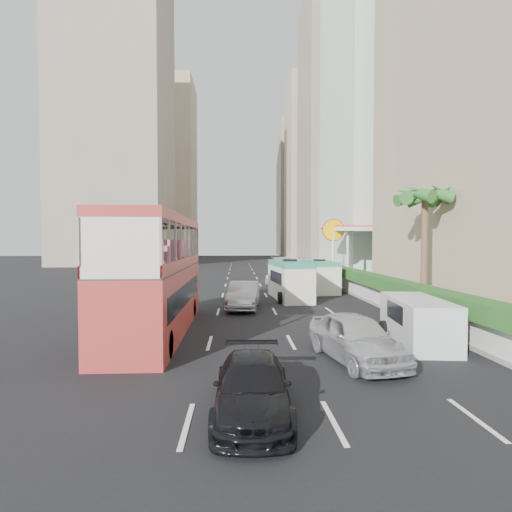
{
  "coord_description": "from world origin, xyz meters",
  "views": [
    {
      "loc": [
        -2.5,
        -17.53,
        3.95
      ],
      "look_at": [
        -1.5,
        4.0,
        3.2
      ],
      "focal_mm": 28.0,
      "sensor_mm": 36.0,
      "label": 1
    }
  ],
  "objects": [
    {
      "name": "double_decker_bus",
      "position": [
        -6.0,
        0.0,
        2.53
      ],
      "size": [
        2.5,
        11.0,
        5.06
      ],
      "primitive_type": "cube",
      "color": "#B7362F",
      "rests_on": "ground"
    },
    {
      "name": "palm_tree",
      "position": [
        7.8,
        4.0,
        3.38
      ],
      "size": [
        0.36,
        0.36,
        6.4
      ],
      "primitive_type": "cylinder",
      "color": "brown",
      "rests_on": "sidewalk"
    },
    {
      "name": "sidewalk",
      "position": [
        9.0,
        25.0,
        0.09
      ],
      "size": [
        6.0,
        120.0,
        0.18
      ],
      "primitive_type": "cube",
      "color": "#99968C",
      "rests_on": "ground"
    },
    {
      "name": "kerb_wall",
      "position": [
        6.2,
        14.0,
        0.68
      ],
      "size": [
        0.3,
        44.0,
        1.0
      ],
      "primitive_type": "cube",
      "color": "silver",
      "rests_on": "sidewalk"
    },
    {
      "name": "tower_far_a",
      "position": [
        17.0,
        82.0,
        22.0
      ],
      "size": [
        14.0,
        14.0,
        44.0
      ],
      "primitive_type": "cube",
      "color": "tan",
      "rests_on": "ground"
    },
    {
      "name": "panel_van_near",
      "position": [
        4.48,
        -2.47,
        0.88
      ],
      "size": [
        2.21,
        4.56,
        1.76
      ],
      "primitive_type": "cube",
      "rotation": [
        0.0,
        0.0,
        -0.11
      ],
      "color": "silver",
      "rests_on": "ground"
    },
    {
      "name": "tower_left_b",
      "position": [
        -22.0,
        90.0,
        23.0
      ],
      "size": [
        16.0,
        16.0,
        46.0
      ],
      "primitive_type": "cube",
      "color": "tan",
      "rests_on": "ground"
    },
    {
      "name": "van_asset",
      "position": [
        1.38,
        17.65,
        0.0
      ],
      "size": [
        2.74,
        4.74,
        1.24
      ],
      "primitive_type": "imported",
      "rotation": [
        0.0,
        0.0,
        0.16
      ],
      "color": "silver",
      "rests_on": "ground"
    },
    {
      "name": "car_black",
      "position": [
        -2.17,
        -8.46,
        0.0
      ],
      "size": [
        1.86,
        4.31,
        1.24
      ],
      "primitive_type": "imported",
      "rotation": [
        0.0,
        0.0,
        -0.03
      ],
      "color": "black",
      "rests_on": "ground"
    },
    {
      "name": "ground_plane",
      "position": [
        0.0,
        0.0,
        0.0
      ],
      "size": [
        200.0,
        200.0,
        0.0
      ],
      "primitive_type": "plane",
      "color": "black",
      "rests_on": "ground"
    },
    {
      "name": "minibus_far",
      "position": [
        4.03,
        13.99,
        1.23
      ],
      "size": [
        2.21,
        5.65,
        2.45
      ],
      "primitive_type": "cube",
      "rotation": [
        0.0,
        0.0,
        0.07
      ],
      "color": "silver",
      "rests_on": "ground"
    },
    {
      "name": "car_silver_lane_b",
      "position": [
        1.4,
        -4.59,
        0.0
      ],
      "size": [
        2.71,
        4.91,
        1.58
      ],
      "primitive_type": "imported",
      "rotation": [
        0.0,
        0.0,
        0.19
      ],
      "color": "silver",
      "rests_on": "ground"
    },
    {
      "name": "minibus_near",
      "position": [
        1.12,
        9.89,
        1.32
      ],
      "size": [
        2.57,
        6.11,
        2.63
      ],
      "primitive_type": "cube",
      "rotation": [
        0.0,
        0.0,
        0.1
      ],
      "color": "silver",
      "rests_on": "ground"
    },
    {
      "name": "tower_far_b",
      "position": [
        17.0,
        104.0,
        20.0
      ],
      "size": [
        14.0,
        14.0,
        40.0
      ],
      "primitive_type": "cube",
      "color": "gray",
      "rests_on": "ground"
    },
    {
      "name": "panel_van_far",
      "position": [
        4.57,
        21.92,
        1.1
      ],
      "size": [
        3.11,
        5.8,
        2.2
      ],
      "primitive_type": "cube",
      "rotation": [
        0.0,
        0.0,
        0.17
      ],
      "color": "silver",
      "rests_on": "ground"
    },
    {
      "name": "car_silver_lane_a",
      "position": [
        -2.15,
        6.04,
        0.0
      ],
      "size": [
        2.14,
        4.94,
        1.58
      ],
      "primitive_type": "imported",
      "rotation": [
        0.0,
        0.0,
        -0.1
      ],
      "color": "silver",
      "rests_on": "ground"
    },
    {
      "name": "tower_stripe",
      "position": [
        18.0,
        34.0,
        29.0
      ],
      "size": [
        16.0,
        18.0,
        58.0
      ],
      "primitive_type": "cube",
      "color": "white",
      "rests_on": "ground"
    },
    {
      "name": "shell_station",
      "position": [
        10.0,
        23.0,
        2.75
      ],
      "size": [
        6.5,
        8.0,
        5.5
      ],
      "primitive_type": "cube",
      "color": "silver",
      "rests_on": "ground"
    },
    {
      "name": "tower_mid",
      "position": [
        18.0,
        58.0,
        25.0
      ],
      "size": [
        16.0,
        16.0,
        50.0
      ],
      "primitive_type": "cube",
      "color": "gray",
      "rests_on": "ground"
    },
    {
      "name": "hedge",
      "position": [
        6.2,
        14.0,
        1.53
      ],
      "size": [
        1.1,
        44.0,
        0.7
      ],
      "primitive_type": "cube",
      "color": "#2D6626",
      "rests_on": "kerb_wall"
    },
    {
      "name": "tower_left_a",
      "position": [
        -24.0,
        55.0,
        26.0
      ],
      "size": [
        18.0,
        18.0,
        52.0
      ],
      "primitive_type": "cube",
      "color": "gray",
      "rests_on": "ground"
    }
  ]
}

